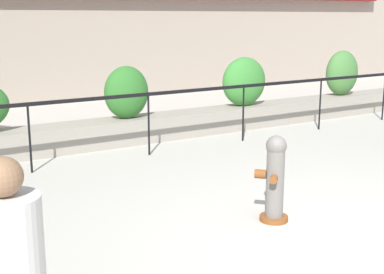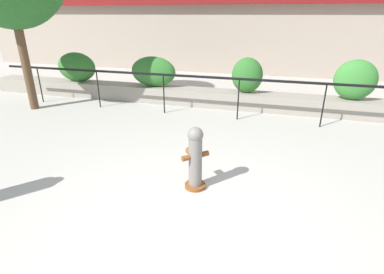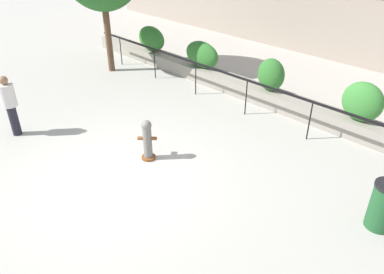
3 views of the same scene
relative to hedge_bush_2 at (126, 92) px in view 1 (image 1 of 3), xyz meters
name	(u,v)px [view 1 (image 1 of 3)]	position (x,y,z in m)	size (l,w,h in m)	color
ground_plane	(361,253)	(-0.09, -6.00, -1.02)	(120.00, 120.00, 0.00)	#B2ADA3
planter_wall_low	(123,131)	(-0.09, 0.00, -0.77)	(18.00, 0.70, 0.50)	gray
fence_railing_segment	(148,100)	(-0.09, -1.10, 0.00)	(15.00, 0.05, 1.15)	black
hedge_bush_2	(126,92)	(0.00, 0.00, 0.00)	(0.91, 0.63, 1.04)	#2D6B28
hedge_bush_3	(244,82)	(2.91, 0.00, 0.03)	(1.10, 0.64, 1.09)	#387F33
hedge_bush_4	(342,73)	(6.04, 0.00, 0.05)	(0.96, 0.62, 1.14)	#427538
fire_hydrant	(275,178)	(-0.28, -4.78, -0.47)	(0.50, 0.50, 1.08)	brown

